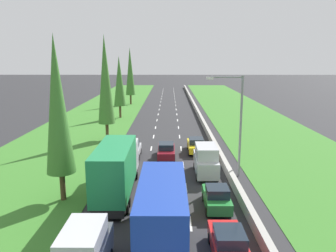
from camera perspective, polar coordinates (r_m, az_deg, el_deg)
name	(u,v)px	position (r m, az deg, el deg)	size (l,w,h in m)	color
ground_plane	(167,117)	(59.63, -0.11, 1.52)	(300.00, 300.00, 0.00)	#28282B
grass_verge_left	(97,117)	(61.04, -12.07, 1.51)	(14.00, 140.00, 0.04)	#387528
grass_verge_right	(248,117)	(61.23, 13.45, 1.48)	(14.00, 140.00, 0.04)	#387528
median_barrier	(199,115)	(59.79, 5.37, 1.91)	(0.44, 120.00, 0.85)	#9E9B93
lane_markings	(167,117)	(59.63, -0.11, 1.52)	(3.64, 116.00, 0.01)	white
blue_box_truck_centre_lane	(162,212)	(18.86, -0.96, -14.41)	(2.46, 9.40, 4.18)	black
teal_sedan_centre_lane	(166,176)	(27.88, -0.41, -8.63)	(1.82, 4.50, 1.64)	teal
red_sedan_right_lane	(229,244)	(18.90, 10.38, -19.28)	(1.82, 4.50, 1.64)	red
green_hatchback_right_lane	(217,198)	(24.13, 8.32, -12.02)	(1.74, 3.90, 1.72)	#237A33
maroon_sedan_centre_lane	(166,150)	(35.40, -0.29, -4.20)	(1.82, 4.50, 1.64)	maroon
green_box_truck_left_lane	(117,168)	(25.87, -8.75, -7.18)	(2.46, 9.40, 4.18)	black
silver_van_right_lane	(206,160)	(30.31, 6.50, -5.85)	(1.96, 4.90, 2.82)	silver
yellow_sedan_right_lane	(196,145)	(37.66, 4.79, -3.27)	(1.82, 4.50, 1.64)	yellow
silver_hatchback_left_lane	(132,149)	(35.86, -6.16, -4.01)	(1.74, 3.90, 1.72)	silver
poplar_tree_second	(57,106)	(24.86, -18.40, 3.31)	(2.10, 2.10, 12.14)	#4C3823
poplar_tree_third	(105,80)	(42.85, -10.68, 7.73)	(2.13, 2.13, 13.30)	#4C3823
poplar_tree_fourth	(119,81)	(58.85, -8.32, 7.57)	(2.07, 2.07, 10.76)	#4C3823
poplar_tree_fifth	(130,72)	(75.96, -6.50, 9.25)	(2.12, 2.12, 12.71)	#4C3823
street_light_mast	(237,119)	(29.57, 11.72, 1.19)	(3.20, 0.28, 9.00)	gray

